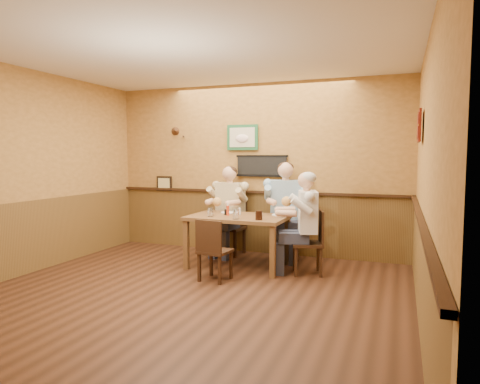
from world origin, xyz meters
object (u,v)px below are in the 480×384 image
object	(u,v)px
chair_near_side	(215,250)
cola_tumbler	(259,215)
water_glass_mid	(236,214)
chair_back_left	(230,227)
salt_shaker	(240,211)
pepper_shaker	(225,212)
diner_tan_shirt	(230,215)
dining_table	(238,222)
water_glass_left	(210,212)
hot_sauce_bottle	(228,210)
chair_right_end	(307,242)
chair_back_right	(285,229)
diner_blue_polo	(285,216)
diner_white_elder	(308,229)

from	to	relation	value
chair_near_side	cola_tumbler	distance (m)	0.76
water_glass_mid	chair_back_left	bearing A→B (deg)	116.09
chair_near_side	chair_back_left	bearing A→B (deg)	-69.46
cola_tumbler	salt_shaker	bearing A→B (deg)	138.16
chair_back_left	pepper_shaker	bearing A→B (deg)	-68.36
diner_tan_shirt	chair_near_side	bearing A→B (deg)	-70.07
dining_table	water_glass_left	size ratio (longest dim) A/B	11.32
chair_near_side	hot_sauce_bottle	xyz separation A→B (m)	(-0.11, 0.71, 0.43)
chair_back_left	water_glass_left	size ratio (longest dim) A/B	7.36
diner_tan_shirt	cola_tumbler	bearing A→B (deg)	-44.47
water_glass_mid	cola_tumbler	size ratio (longest dim) A/B	1.09
chair_right_end	water_glass_left	distance (m)	1.43
water_glass_mid	dining_table	bearing A→B (deg)	106.19
chair_back_right	diner_blue_polo	xyz separation A→B (m)	(0.00, 0.00, 0.20)
chair_right_end	pepper_shaker	distance (m)	1.28
dining_table	diner_white_elder	world-z (taller)	diner_white_elder
hot_sauce_bottle	pepper_shaker	distance (m)	0.09
chair_near_side	salt_shaker	xyz separation A→B (m)	(0.02, 0.85, 0.40)
water_glass_left	hot_sauce_bottle	bearing A→B (deg)	38.48
chair_right_end	pepper_shaker	bearing A→B (deg)	-108.95
water_glass_left	diner_tan_shirt	bearing A→B (deg)	93.20
chair_right_end	diner_blue_polo	distance (m)	0.93
cola_tumbler	chair_right_end	bearing A→B (deg)	22.36
chair_back_right	diner_blue_polo	distance (m)	0.20
chair_back_left	diner_blue_polo	size ratio (longest dim) A/B	0.67
diner_tan_shirt	water_glass_mid	world-z (taller)	diner_tan_shirt
diner_white_elder	chair_back_right	bearing A→B (deg)	-162.40
chair_back_left	chair_near_side	xyz separation A→B (m)	(0.37, -1.43, -0.05)
diner_tan_shirt	pepper_shaker	world-z (taller)	diner_tan_shirt
salt_shaker	chair_near_side	bearing A→B (deg)	-91.08
chair_back_right	hot_sauce_bottle	bearing A→B (deg)	-148.23
diner_blue_polo	cola_tumbler	size ratio (longest dim) A/B	10.99
dining_table	chair_back_right	distance (m)	0.90
cola_tumbler	salt_shaker	distance (m)	0.57
chair_back_right	cola_tumbler	xyz separation A→B (m)	(-0.11, -0.99, 0.33)
water_glass_mid	pepper_shaker	world-z (taller)	water_glass_mid
chair_back_left	hot_sauce_bottle	size ratio (longest dim) A/B	5.64
diner_blue_polo	cola_tumbler	bearing A→B (deg)	-113.14
chair_near_side	hot_sauce_bottle	distance (m)	0.84
diner_blue_polo	pepper_shaker	world-z (taller)	diner_blue_polo
chair_back_left	chair_back_right	bearing A→B (deg)	7.42
hot_sauce_bottle	diner_blue_polo	bearing A→B (deg)	48.68
chair_near_side	water_glass_left	bearing A→B (deg)	-53.73
salt_shaker	diner_blue_polo	bearing A→B (deg)	49.04
chair_near_side	water_glass_mid	size ratio (longest dim) A/B	5.97
diner_white_elder	hot_sauce_bottle	xyz separation A→B (m)	(-1.17, -0.01, 0.20)
hot_sauce_bottle	water_glass_left	bearing A→B (deg)	-141.52
chair_near_side	water_glass_mid	world-z (taller)	water_glass_mid
pepper_shaker	chair_near_side	bearing A→B (deg)	-77.14
salt_shaker	dining_table	bearing A→B (deg)	-81.77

